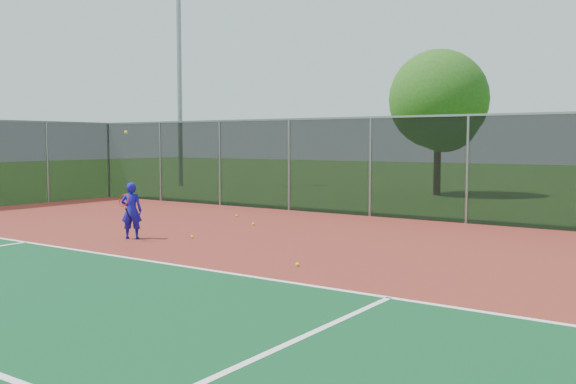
# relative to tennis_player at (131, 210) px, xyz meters

# --- Properties ---
(ground) EXTENTS (120.00, 120.00, 0.00)m
(ground) POSITION_rel_tennis_player_xyz_m (5.48, -4.76, -0.69)
(ground) COLOR #2A5919
(ground) RESTS_ON ground
(court_apron) EXTENTS (30.00, 20.00, 0.02)m
(court_apron) POSITION_rel_tennis_player_xyz_m (5.48, -2.76, -0.68)
(court_apron) COLOR maroon
(court_apron) RESTS_ON ground
(fence_back) EXTENTS (30.00, 0.06, 3.03)m
(fence_back) POSITION_rel_tennis_player_xyz_m (5.48, 7.24, 0.87)
(fence_back) COLOR black
(fence_back) RESTS_ON court_apron
(tennis_player) EXTENTS (0.59, 0.68, 2.53)m
(tennis_player) POSITION_rel_tennis_player_xyz_m (0.00, 0.00, 0.00)
(tennis_player) COLOR #1611A7
(tennis_player) RESTS_ON court_apron
(practice_ball_1) EXTENTS (0.07, 0.07, 0.07)m
(practice_ball_1) POSITION_rel_tennis_player_xyz_m (5.04, -0.53, -0.63)
(practice_ball_1) COLOR yellow
(practice_ball_1) RESTS_ON court_apron
(practice_ball_2) EXTENTS (0.07, 0.07, 0.07)m
(practice_ball_2) POSITION_rel_tennis_player_xyz_m (1.11, 0.86, -0.63)
(practice_ball_2) COLOR yellow
(practice_ball_2) RESTS_ON court_apron
(practice_ball_3) EXTENTS (0.07, 0.07, 0.07)m
(practice_ball_3) POSITION_rel_tennis_player_xyz_m (0.85, 3.54, -0.63)
(practice_ball_3) COLOR yellow
(practice_ball_3) RESTS_ON court_apron
(practice_ball_5) EXTENTS (0.07, 0.07, 0.07)m
(practice_ball_5) POSITION_rel_tennis_player_xyz_m (-0.74, 4.77, -0.63)
(practice_ball_5) COLOR yellow
(practice_ball_5) RESTS_ON court_apron
(floodlight_nw) EXTENTS (0.90, 0.40, 12.60)m
(floodlight_nw) POSITION_rel_tennis_player_xyz_m (-11.83, 13.78, 6.39)
(floodlight_nw) COLOR gray
(floodlight_nw) RESTS_ON ground
(tree_back_left) EXTENTS (4.20, 4.20, 6.16)m
(tree_back_left) POSITION_rel_tennis_player_xyz_m (1.26, 15.85, 3.18)
(tree_back_left) COLOR #392015
(tree_back_left) RESTS_ON ground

